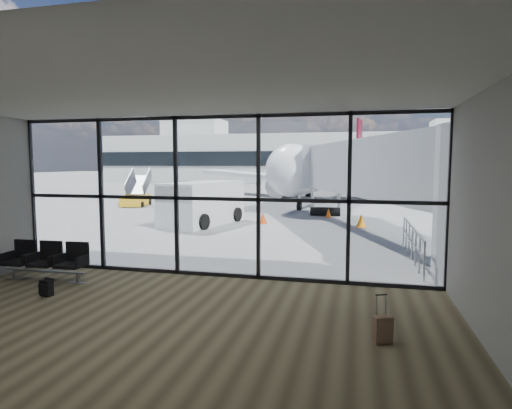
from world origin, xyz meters
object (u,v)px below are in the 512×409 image
at_px(seating_row, 47,259).
at_px(airliner, 337,169).
at_px(suitcase, 383,329).
at_px(service_van, 201,203).
at_px(backpack, 46,288).
at_px(belt_loader, 185,195).
at_px(mobile_stairs, 136,199).

xyz_separation_m(seating_row, airliner, (6.17, 31.97, 2.10)).
distance_m(seating_row, suitcase, 8.98).
bearing_deg(airliner, service_van, -97.87).
bearing_deg(airliner, seating_row, -92.95).
xyz_separation_m(backpack, belt_loader, (-7.11, 25.32, 0.34)).
xyz_separation_m(service_van, mobile_stairs, (-8.32, 8.15, -0.60)).
relative_size(suitcase, service_van, 0.16).
bearing_deg(airliner, backpack, -90.87).
bearing_deg(belt_loader, airliner, 10.29).
height_order(service_van, mobile_stairs, mobile_stairs).
distance_m(seating_row, mobile_stairs, 20.90).
xyz_separation_m(belt_loader, mobile_stairs, (-1.96, -4.76, -0.00)).
relative_size(airliner, service_van, 6.23).
relative_size(backpack, airliner, 0.01).
distance_m(suitcase, mobile_stairs, 27.26).
relative_size(seating_row, belt_loader, 0.64).
bearing_deg(backpack, seating_row, 139.11).
distance_m(backpack, suitcase, 7.76).
height_order(airliner, belt_loader, airliner).
xyz_separation_m(seating_row, mobile_stairs, (-8.07, 19.28, -0.04)).
height_order(seating_row, service_van, service_van).
relative_size(backpack, service_van, 0.08).
relative_size(airliner, mobile_stairs, 9.91).
bearing_deg(mobile_stairs, airliner, 30.82).
bearing_deg(airliner, mobile_stairs, -130.33).
distance_m(backpack, mobile_stairs, 22.47).
xyz_separation_m(airliner, service_van, (-5.91, -20.84, -1.54)).
bearing_deg(airliner, belt_loader, -139.18).
bearing_deg(service_van, airliner, 86.78).
bearing_deg(belt_loader, mobile_stairs, -134.93).
relative_size(seating_row, service_van, 0.43).
bearing_deg(belt_loader, backpack, -96.88).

